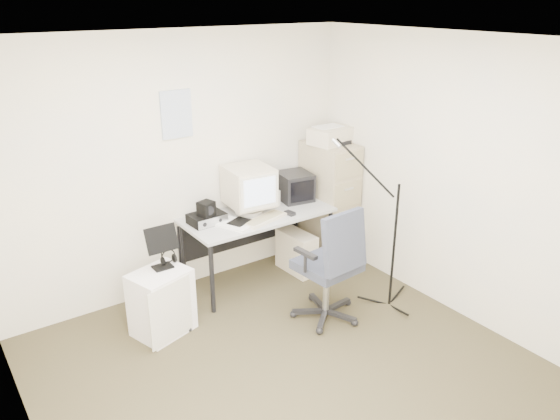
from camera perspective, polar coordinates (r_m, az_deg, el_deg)
floor at (r=4.47m, az=1.30°, el=-16.79°), size 3.60×3.60×0.01m
ceiling at (r=3.51m, az=1.66°, el=17.17°), size 3.60×3.60×0.01m
wall_back at (r=5.28m, az=-10.27°, el=4.54°), size 3.60×0.02×2.50m
wall_front at (r=2.78m, az=24.84°, el=-13.92°), size 3.60×0.02×2.50m
wall_left at (r=3.21m, az=-25.73°, el=-9.10°), size 0.02×3.60×2.50m
wall_right at (r=5.04m, az=18.18°, el=2.93°), size 0.02×3.60×2.50m
wall_calendar at (r=5.14m, az=-10.78°, el=9.80°), size 0.30×0.02×0.44m
filing_cabinet at (r=6.03m, az=5.11°, el=0.95°), size 0.40×0.60×1.30m
printer at (r=5.82m, az=5.33°, el=7.75°), size 0.49×0.38×0.17m
desk at (r=5.60m, az=-2.28°, el=-3.85°), size 1.50×0.70×0.73m
crt_monitor at (r=5.42m, az=-3.28°, el=2.10°), size 0.46×0.48×0.47m
crt_tv at (r=5.78m, az=1.54°, el=2.49°), size 0.38×0.39×0.30m
desk_speaker at (r=5.64m, az=-0.58°, el=1.28°), size 0.10×0.10×0.16m
keyboard at (r=5.28m, az=-1.62°, el=-0.96°), size 0.51×0.29×0.03m
mouse at (r=5.42m, az=1.03°, el=-0.33°), size 0.08×0.12×0.03m
radio_receiver at (r=5.26m, az=-7.66°, el=-0.86°), size 0.34×0.25×0.09m
radio_speaker at (r=5.18m, az=-7.72°, el=0.15°), size 0.17×0.16×0.14m
papers at (r=5.19m, az=-4.63°, el=-1.49°), size 0.36×0.41×0.02m
pc_tower at (r=5.81m, az=1.73°, el=-4.41°), size 0.23×0.48×0.44m
office_chair at (r=4.88m, az=4.95°, el=-5.55°), size 0.68×0.68×1.10m
side_cart at (r=4.89m, az=-12.28°, el=-9.42°), size 0.56×0.50×0.58m
music_stand at (r=4.74m, az=-12.34°, el=-3.75°), size 0.30×0.20×0.40m
headphones at (r=4.86m, az=-11.56°, el=-5.01°), size 0.17×0.17×0.02m
mic_stand at (r=5.07m, az=11.98°, el=-1.84°), size 0.03×0.03×1.59m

